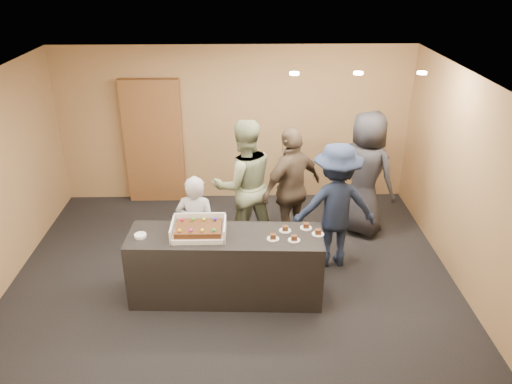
# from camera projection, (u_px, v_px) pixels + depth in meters

# --- Properties ---
(room) EXTENTS (6.04, 6.00, 2.70)m
(room) POSITION_uv_depth(u_px,v_px,m) (231.00, 187.00, 6.30)
(room) COLOR black
(room) RESTS_ON ground
(serving_counter) EXTENTS (2.43, 0.80, 0.90)m
(serving_counter) POSITION_uv_depth(u_px,v_px,m) (226.00, 266.00, 6.31)
(serving_counter) COLOR black
(serving_counter) RESTS_ON floor
(storage_cabinet) EXTENTS (0.99, 0.15, 2.17)m
(storage_cabinet) POSITION_uv_depth(u_px,v_px,m) (154.00, 142.00, 8.56)
(storage_cabinet) COLOR brown
(storage_cabinet) RESTS_ON floor
(cake_box) EXTENTS (0.66, 0.46, 0.19)m
(cake_box) POSITION_uv_depth(u_px,v_px,m) (199.00, 231.00, 6.11)
(cake_box) COLOR white
(cake_box) RESTS_ON serving_counter
(sheet_cake) EXTENTS (0.56, 0.39, 0.11)m
(sheet_cake) POSITION_uv_depth(u_px,v_px,m) (199.00, 229.00, 6.06)
(sheet_cake) COLOR #3C1F0D
(sheet_cake) RESTS_ON cake_box
(plate_stack) EXTENTS (0.15, 0.15, 0.04)m
(plate_stack) POSITION_uv_depth(u_px,v_px,m) (140.00, 236.00, 6.07)
(plate_stack) COLOR white
(plate_stack) RESTS_ON serving_counter
(slice_a) EXTENTS (0.15, 0.15, 0.07)m
(slice_a) POSITION_uv_depth(u_px,v_px,m) (273.00, 237.00, 6.02)
(slice_a) COLOR white
(slice_a) RESTS_ON serving_counter
(slice_b) EXTENTS (0.15, 0.15, 0.07)m
(slice_b) POSITION_uv_depth(u_px,v_px,m) (285.00, 229.00, 6.20)
(slice_b) COLOR white
(slice_b) RESTS_ON serving_counter
(slice_c) EXTENTS (0.15, 0.15, 0.07)m
(slice_c) POSITION_uv_depth(u_px,v_px,m) (294.00, 239.00, 5.99)
(slice_c) COLOR white
(slice_c) RESTS_ON serving_counter
(slice_d) EXTENTS (0.15, 0.15, 0.07)m
(slice_d) POSITION_uv_depth(u_px,v_px,m) (306.00, 226.00, 6.26)
(slice_d) COLOR white
(slice_d) RESTS_ON serving_counter
(slice_e) EXTENTS (0.15, 0.15, 0.07)m
(slice_e) POSITION_uv_depth(u_px,v_px,m) (318.00, 233.00, 6.12)
(slice_e) COLOR white
(slice_e) RESTS_ON serving_counter
(person_server_grey) EXTENTS (0.59, 0.44, 1.49)m
(person_server_grey) POSITION_uv_depth(u_px,v_px,m) (197.00, 228.00, 6.58)
(person_server_grey) COLOR #A5A4AA
(person_server_grey) RESTS_ON floor
(person_sage_man) EXTENTS (1.13, 0.99, 1.97)m
(person_sage_man) POSITION_uv_depth(u_px,v_px,m) (244.00, 185.00, 7.24)
(person_sage_man) COLOR gray
(person_sage_man) RESTS_ON floor
(person_navy_man) EXTENTS (1.20, 0.74, 1.80)m
(person_navy_man) POSITION_uv_depth(u_px,v_px,m) (335.00, 206.00, 6.81)
(person_navy_man) COLOR #182138
(person_navy_man) RESTS_ON floor
(person_brown_extra) EXTENTS (1.13, 1.03, 1.85)m
(person_brown_extra) POSITION_uv_depth(u_px,v_px,m) (292.00, 189.00, 7.24)
(person_brown_extra) COLOR brown
(person_brown_extra) RESTS_ON floor
(person_dark_suit) EXTENTS (1.12, 1.12, 1.96)m
(person_dark_suit) POSITION_uv_depth(u_px,v_px,m) (365.00, 174.00, 7.59)
(person_dark_suit) COLOR #232328
(person_dark_suit) RESTS_ON floor
(ceiling_spotlights) EXTENTS (1.72, 0.12, 0.03)m
(ceiling_spotlights) POSITION_uv_depth(u_px,v_px,m) (358.00, 73.00, 6.21)
(ceiling_spotlights) COLOR #FFEAC6
(ceiling_spotlights) RESTS_ON ceiling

